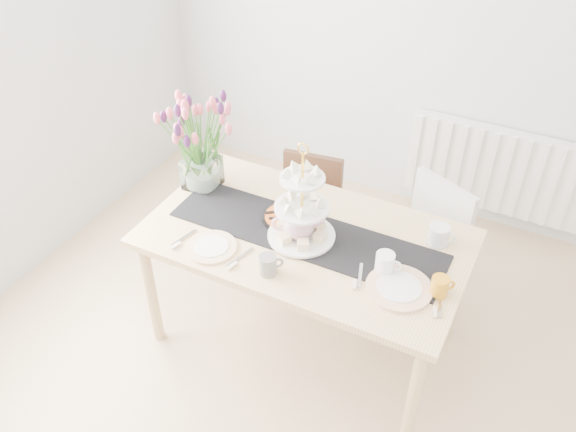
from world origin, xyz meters
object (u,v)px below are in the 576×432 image
at_px(chair_brown, 307,207).
at_px(radiator, 498,171).
at_px(dining_table, 305,247).
at_px(plate_right, 399,288).
at_px(mug_white, 385,263).
at_px(mug_orange, 440,286).
at_px(mug_grey, 268,265).
at_px(teapot, 298,225).
at_px(plate_left, 211,247).
at_px(chair_white, 426,239).
at_px(cake_stand, 302,215).
at_px(tulip_vase, 197,130).
at_px(cream_jug, 438,235).
at_px(tart_tin, 287,218).

bearing_deg(chair_brown, radiator, 35.63).
xyz_separation_m(dining_table, plate_right, (0.54, -0.15, 0.08)).
distance_m(mug_white, mug_orange, 0.27).
relative_size(chair_brown, mug_grey, 7.63).
relative_size(teapot, mug_white, 2.39).
bearing_deg(plate_left, radiator, 59.32).
distance_m(mug_orange, plate_right, 0.18).
height_order(radiator, chair_white, chair_white).
relative_size(teapot, mug_orange, 2.66).
bearing_deg(mug_orange, mug_grey, 160.88).
xyz_separation_m(dining_table, chair_white, (0.48, 0.58, -0.20)).
xyz_separation_m(dining_table, cake_stand, (-0.01, -0.03, 0.22)).
relative_size(chair_white, mug_white, 7.70).
relative_size(chair_white, teapot, 3.23).
distance_m(chair_white, mug_orange, 0.79).
bearing_deg(mug_grey, plate_left, 132.97).
relative_size(teapot, mug_grey, 2.57).
height_order(cake_stand, mug_white, cake_stand).
xyz_separation_m(mug_orange, plate_left, (-1.07, -0.20, -0.04)).
distance_m(chair_brown, tulip_vase, 0.92).
xyz_separation_m(chair_white, plate_right, (0.06, -0.73, 0.29)).
bearing_deg(mug_orange, cake_stand, 138.45).
distance_m(radiator, dining_table, 1.67).
height_order(dining_table, mug_white, mug_white).
distance_m(chair_brown, cream_jug, 1.00).
distance_m(chair_brown, plate_right, 1.14).
xyz_separation_m(radiator, cream_jug, (-0.10, -1.26, 0.35)).
height_order(dining_table, teapot, teapot).
distance_m(cream_jug, mug_white, 0.35).
distance_m(tart_tin, plate_right, 0.71).
bearing_deg(mug_white, cake_stand, 167.30).
bearing_deg(plate_right, cream_jug, 81.01).
bearing_deg(chair_white, radiator, 101.60).
bearing_deg(plate_right, mug_orange, 17.05).
bearing_deg(chair_white, cake_stand, -103.93).
relative_size(dining_table, mug_white, 15.16).
relative_size(radiator, tulip_vase, 1.88).
bearing_deg(dining_table, chair_brown, 114.19).
bearing_deg(tulip_vase, mug_orange, -9.35).
bearing_deg(mug_white, chair_white, 79.18).
bearing_deg(mug_grey, cream_jug, -0.99).
bearing_deg(dining_table, plate_left, -141.10).
bearing_deg(radiator, chair_brown, -136.83).
relative_size(chair_white, plate_left, 3.26).
distance_m(cream_jug, mug_grey, 0.85).
xyz_separation_m(tart_tin, mug_orange, (0.84, -0.17, 0.03)).
xyz_separation_m(teapot, mug_white, (0.46, -0.04, -0.03)).
relative_size(chair_brown, tart_tin, 2.96).
bearing_deg(tart_tin, tulip_vase, 173.60).
bearing_deg(mug_grey, chair_brown, 61.51).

